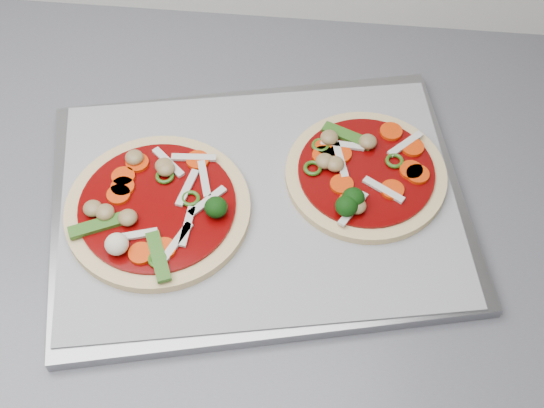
{
  "coord_description": "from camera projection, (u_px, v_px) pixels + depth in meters",
  "views": [
    {
      "loc": [
        0.31,
        0.83,
        1.57
      ],
      "look_at": [
        0.26,
        1.28,
        0.93
      ],
      "focal_mm": 50.0,
      "sensor_mm": 36.0,
      "label": 1
    }
  ],
  "objects": [
    {
      "name": "parchment",
      "position": [
        259.0,
        200.0,
        0.8
      ],
      "size": [
        0.47,
        0.38,
        0.0
      ],
      "primitive_type": "cube",
      "rotation": [
        0.0,
        0.0,
        0.2
      ],
      "color": "gray",
      "rests_on": "baking_tray"
    },
    {
      "name": "countertop",
      "position": [
        42.0,
        195.0,
        0.85
      ],
      "size": [
        3.6,
        0.6,
        0.04
      ],
      "primitive_type": "cube",
      "color": "#5B5B63",
      "rests_on": "base_cabinet"
    },
    {
      "name": "pizza_right",
      "position": [
        363.0,
        173.0,
        0.81
      ],
      "size": [
        0.24,
        0.24,
        0.03
      ],
      "rotation": [
        0.0,
        0.0,
        0.56
      ],
      "color": "#E6C67F",
      "rests_on": "parchment"
    },
    {
      "name": "base_cabinet",
      "position": [
        111.0,
        359.0,
        1.22
      ],
      "size": [
        3.6,
        0.6,
        0.86
      ],
      "primitive_type": "cube",
      "color": "silver",
      "rests_on": "ground"
    },
    {
      "name": "baking_tray",
      "position": [
        259.0,
        204.0,
        0.81
      ],
      "size": [
        0.5,
        0.41,
        0.01
      ],
      "primitive_type": "cube",
      "rotation": [
        0.0,
        0.0,
        0.23
      ],
      "color": "gray",
      "rests_on": "countertop"
    },
    {
      "name": "pizza_left",
      "position": [
        157.0,
        208.0,
        0.79
      ],
      "size": [
        0.23,
        0.23,
        0.03
      ],
      "rotation": [
        0.0,
        0.0,
        0.19
      ],
      "color": "#E6C67F",
      "rests_on": "parchment"
    }
  ]
}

